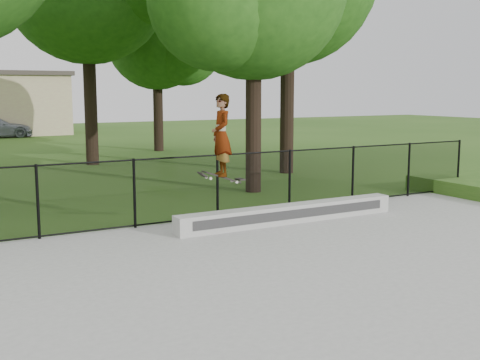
% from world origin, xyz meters
% --- Properties ---
extents(ground, '(100.00, 100.00, 0.00)m').
position_xyz_m(ground, '(0.00, 0.00, 0.00)').
color(ground, '#2D5417').
rests_on(ground, ground).
extents(concrete_slab, '(14.00, 12.00, 0.06)m').
position_xyz_m(concrete_slab, '(0.00, 0.00, 0.03)').
color(concrete_slab, gray).
rests_on(concrete_slab, ground).
extents(grind_ledge, '(5.52, 0.40, 0.41)m').
position_xyz_m(grind_ledge, '(1.20, 4.70, 0.26)').
color(grind_ledge, '#B2B2AC').
rests_on(grind_ledge, concrete_slab).
extents(skater_airborne, '(0.81, 0.67, 1.88)m').
position_xyz_m(skater_airborne, '(-0.61, 4.54, 2.06)').
color(skater_airborne, black).
rests_on(skater_airborne, ground).
extents(chainlink_fence, '(16.06, 0.06, 1.50)m').
position_xyz_m(chainlink_fence, '(0.00, 5.90, 0.81)').
color(chainlink_fence, black).
rests_on(chainlink_fence, concrete_slab).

